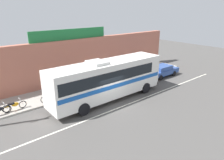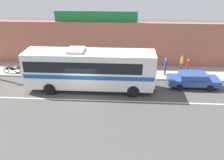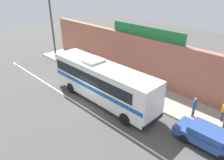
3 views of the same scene
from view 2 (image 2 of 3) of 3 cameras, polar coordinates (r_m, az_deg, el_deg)
The scene contains 13 objects.
ground_plane at distance 20.30m, azimuth -7.23°, elevation -3.71°, with size 70.00×70.00×0.00m, color #4F4C49.
sidewalk_slab at distance 24.88m, azimuth -5.15°, elevation 2.24°, with size 30.00×3.60×0.14m, color #A8A399.
storefront_facade at distance 26.09m, azimuth -4.67°, elevation 8.81°, with size 30.00×0.70×4.80m, color #B26651.
storefront_billboard at distance 25.36m, azimuth -4.01°, elevation 15.21°, with size 8.77×0.12×1.10m, color #1E7538.
road_center_stripe at distance 19.62m, azimuth -7.64°, elevation -4.83°, with size 30.00×0.14×0.01m, color silver.
intercity_bus at distance 20.37m, azimuth -5.67°, elevation 2.93°, with size 11.19×2.63×3.78m.
parked_car at distance 22.51m, azimuth 19.17°, elevation 0.14°, with size 4.56×1.87×1.37m.
motorcycle_blue at distance 26.01m, azimuth -23.36°, elevation 2.41°, with size 1.83×0.56×0.94m.
motorcycle_green at distance 24.37m, azimuth -14.65°, elevation 2.24°, with size 1.84×0.56×0.94m.
motorcycle_red at distance 25.59m, azimuth -20.91°, elevation 2.48°, with size 1.89×0.56×0.94m.
pedestrian_near_shop at distance 24.81m, azimuth 18.09°, elevation 3.45°, with size 0.30×0.48×1.60m.
pedestrian_far_right at distance 23.93m, azimuth 12.95°, elevation 3.55°, with size 0.30×0.48×1.75m.
pedestrian_by_curb at distance 25.39m, azimuth 16.68°, elevation 4.23°, with size 0.30×0.48×1.66m.
Camera 2 is at (3.62, -17.41, 9.79)m, focal length 37.39 mm.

